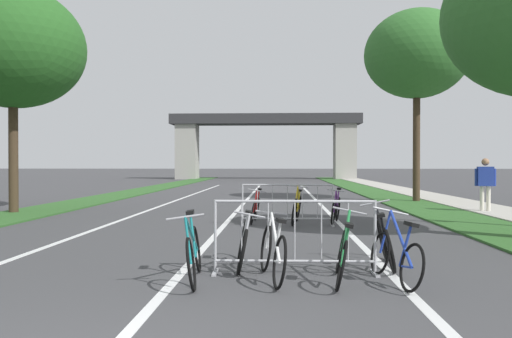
% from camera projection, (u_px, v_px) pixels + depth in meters
% --- Properties ---
extents(grass_verge_left, '(2.02, 57.45, 0.05)m').
position_uv_depth(grass_verge_left, '(134.00, 192.00, 26.91)').
color(grass_verge_left, '#2D5B26').
rests_on(grass_verge_left, ground).
extents(grass_verge_right, '(2.02, 57.45, 0.05)m').
position_uv_depth(grass_verge_right, '(375.00, 193.00, 26.32)').
color(grass_verge_right, '#2D5B26').
rests_on(grass_verge_right, ground).
extents(sidewalk_path_right, '(1.91, 57.45, 0.08)m').
position_uv_depth(sidewalk_path_right, '(413.00, 193.00, 26.23)').
color(sidewalk_path_right, '#ADA89E').
rests_on(sidewalk_path_right, ground).
extents(lane_stripe_center, '(0.14, 33.24, 0.01)m').
position_uv_depth(lane_stripe_center, '(244.00, 203.00, 19.74)').
color(lane_stripe_center, silver).
rests_on(lane_stripe_center, ground).
extents(lane_stripe_right_lane, '(0.14, 33.24, 0.01)m').
position_uv_depth(lane_stripe_right_lane, '(320.00, 204.00, 19.60)').
color(lane_stripe_right_lane, silver).
rests_on(lane_stripe_right_lane, ground).
extents(lane_stripe_left_lane, '(0.14, 33.24, 0.01)m').
position_uv_depth(lane_stripe_left_lane, '(169.00, 203.00, 19.87)').
color(lane_stripe_left_lane, silver).
rests_on(lane_stripe_left_lane, ground).
extents(overpass_bridge, '(19.01, 3.01, 6.50)m').
position_uv_depth(overpass_bridge, '(265.00, 135.00, 50.52)').
color(overpass_bridge, '#2D2D30').
rests_on(overpass_bridge, ground).
extents(tree_left_maple_mid, '(4.42, 4.42, 7.07)m').
position_uv_depth(tree_left_maple_mid, '(13.00, 48.00, 15.67)').
color(tree_left_maple_mid, '#3D2D1E').
rests_on(tree_left_maple_mid, ground).
extents(tree_right_oak_mid, '(4.21, 4.21, 7.80)m').
position_uv_depth(tree_right_oak_mid, '(417.00, 55.00, 20.37)').
color(tree_right_oak_mid, '#3D2D1E').
rests_on(tree_right_oak_mid, ground).
extents(crowd_barrier_nearest, '(2.33, 0.47, 1.05)m').
position_uv_depth(crowd_barrier_nearest, '(295.00, 237.00, 7.12)').
color(crowd_barrier_nearest, '#ADADB2').
rests_on(crowd_barrier_nearest, ground).
extents(crowd_barrier_second, '(2.33, 0.45, 1.05)m').
position_uv_depth(crowd_barrier_second, '(287.00, 205.00, 12.66)').
color(crowd_barrier_second, '#ADADB2').
rests_on(crowd_barrier_second, ground).
extents(bicycle_blue_0, '(0.53, 1.62, 0.97)m').
position_uv_depth(bicycle_blue_0, '(396.00, 256.00, 6.58)').
color(bicycle_blue_0, black).
rests_on(bicycle_blue_0, ground).
extents(bicycle_white_1, '(0.47, 1.73, 0.90)m').
position_uv_depth(bicycle_white_1, '(273.00, 252.00, 6.76)').
color(bicycle_white_1, black).
rests_on(bicycle_white_1, ground).
extents(bicycle_yellow_2, '(0.53, 1.76, 1.04)m').
position_uv_depth(bicycle_yellow_2, '(297.00, 209.00, 13.07)').
color(bicycle_yellow_2, black).
rests_on(bicycle_yellow_2, ground).
extents(bicycle_purple_3, '(0.49, 1.60, 0.93)m').
position_uv_depth(bicycle_purple_3, '(336.00, 209.00, 13.17)').
color(bicycle_purple_3, black).
rests_on(bicycle_purple_3, ground).
extents(bicycle_black_4, '(0.49, 1.66, 0.99)m').
position_uv_depth(bicycle_black_4, '(385.00, 243.00, 7.62)').
color(bicycle_black_4, black).
rests_on(bicycle_black_4, ground).
extents(bicycle_silver_5, '(0.51, 1.75, 0.90)m').
position_uv_depth(bicycle_silver_5, '(243.00, 243.00, 7.59)').
color(bicycle_silver_5, black).
rests_on(bicycle_silver_5, ground).
extents(bicycle_red_6, '(0.46, 1.61, 0.93)m').
position_uv_depth(bicycle_red_6, '(255.00, 209.00, 13.29)').
color(bicycle_red_6, black).
rests_on(bicycle_red_6, ground).
extents(bicycle_teal_7, '(0.47, 1.77, 0.95)m').
position_uv_depth(bicycle_teal_7, '(194.00, 252.00, 6.69)').
color(bicycle_teal_7, black).
rests_on(bicycle_teal_7, ground).
extents(bicycle_green_8, '(0.58, 1.67, 0.96)m').
position_uv_depth(bicycle_green_8, '(342.00, 255.00, 6.61)').
color(bicycle_green_8, black).
rests_on(bicycle_green_8, ground).
extents(pedestrian_waiting, '(0.62, 0.37, 1.73)m').
position_uv_depth(pedestrian_waiting, '(485.00, 180.00, 15.82)').
color(pedestrian_waiting, beige).
rests_on(pedestrian_waiting, ground).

